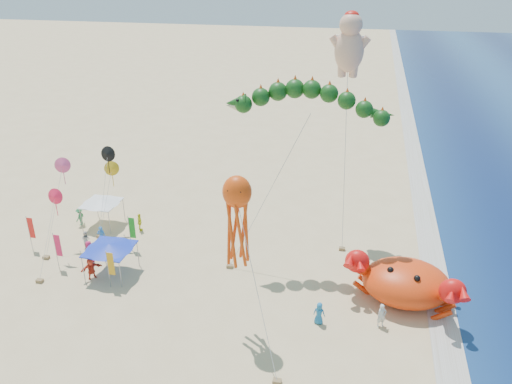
{
  "coord_description": "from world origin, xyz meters",
  "views": [
    {
      "loc": [
        5.54,
        -31.27,
        22.37
      ],
      "look_at": [
        -2.0,
        2.0,
        6.5
      ],
      "focal_mm": 35.0,
      "sensor_mm": 36.0,
      "label": 1
    }
  ],
  "objects_px": {
    "octopus_kite": "(238,215)",
    "cherub_kite": "(350,43)",
    "canopy_blue": "(109,247)",
    "crab_inflatable": "(406,282)",
    "canopy_white": "(101,201)",
    "dragon_kite": "(309,106)"
  },
  "relations": [
    {
      "from": "crab_inflatable",
      "to": "octopus_kite",
      "type": "bearing_deg",
      "value": -155.15
    },
    {
      "from": "crab_inflatable",
      "to": "dragon_kite",
      "type": "xyz_separation_m",
      "value": [
        -8.0,
        4.19,
        11.22
      ]
    },
    {
      "from": "dragon_kite",
      "to": "canopy_blue",
      "type": "height_order",
      "value": "dragon_kite"
    },
    {
      "from": "cherub_kite",
      "to": "canopy_blue",
      "type": "bearing_deg",
      "value": -144.17
    },
    {
      "from": "dragon_kite",
      "to": "cherub_kite",
      "type": "xyz_separation_m",
      "value": [
        2.31,
        6.25,
        3.59
      ]
    },
    {
      "from": "crab_inflatable",
      "to": "dragon_kite",
      "type": "bearing_deg",
      "value": 152.39
    },
    {
      "from": "crab_inflatable",
      "to": "canopy_white",
      "type": "bearing_deg",
      "value": 168.05
    },
    {
      "from": "octopus_kite",
      "to": "canopy_blue",
      "type": "xyz_separation_m",
      "value": [
        -11.22,
        3.61,
        -5.9
      ]
    },
    {
      "from": "octopus_kite",
      "to": "cherub_kite",
      "type": "bearing_deg",
      "value": 71.23
    },
    {
      "from": "octopus_kite",
      "to": "canopy_white",
      "type": "xyz_separation_m",
      "value": [
        -15.79,
        10.74,
        -5.9
      ]
    },
    {
      "from": "crab_inflatable",
      "to": "cherub_kite",
      "type": "bearing_deg",
      "value": 118.59
    },
    {
      "from": "crab_inflatable",
      "to": "canopy_white",
      "type": "relative_size",
      "value": 2.5
    },
    {
      "from": "crab_inflatable",
      "to": "canopy_white",
      "type": "height_order",
      "value": "crab_inflatable"
    },
    {
      "from": "cherub_kite",
      "to": "canopy_blue",
      "type": "height_order",
      "value": "cherub_kite"
    },
    {
      "from": "dragon_kite",
      "to": "canopy_blue",
      "type": "bearing_deg",
      "value": -158.26
    },
    {
      "from": "octopus_kite",
      "to": "canopy_white",
      "type": "relative_size",
      "value": 3.25
    },
    {
      "from": "crab_inflatable",
      "to": "cherub_kite",
      "type": "distance_m",
      "value": 18.99
    },
    {
      "from": "cherub_kite",
      "to": "octopus_kite",
      "type": "height_order",
      "value": "cherub_kite"
    },
    {
      "from": "dragon_kite",
      "to": "canopy_blue",
      "type": "relative_size",
      "value": 3.91
    },
    {
      "from": "crab_inflatable",
      "to": "canopy_white",
      "type": "xyz_separation_m",
      "value": [
        -26.75,
        5.66,
        0.82
      ]
    },
    {
      "from": "crab_inflatable",
      "to": "dragon_kite",
      "type": "relative_size",
      "value": 0.59
    },
    {
      "from": "canopy_blue",
      "to": "crab_inflatable",
      "type": "bearing_deg",
      "value": 3.79
    }
  ]
}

